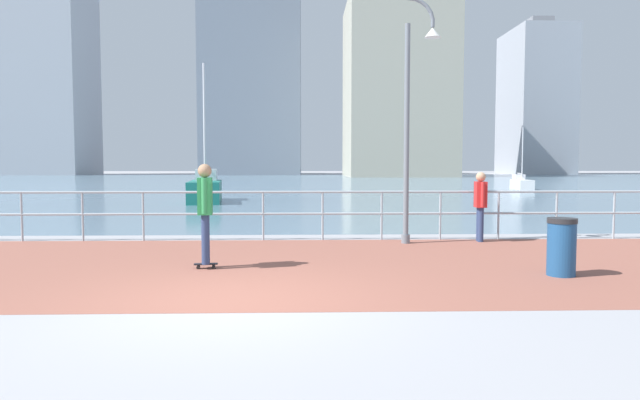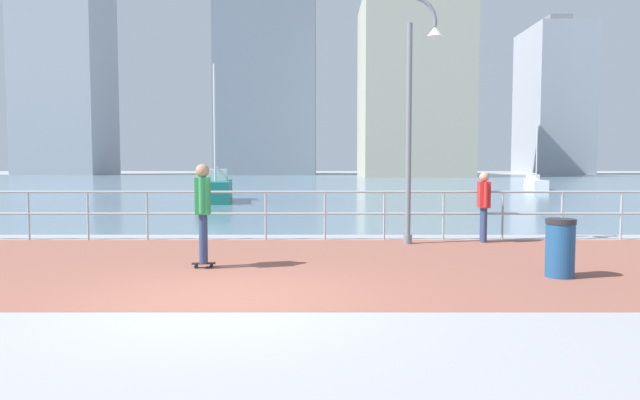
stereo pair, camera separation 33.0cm
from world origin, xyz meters
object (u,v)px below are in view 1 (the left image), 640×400
at_px(skateboarder, 205,206).
at_px(sailboat_yellow, 521,183).
at_px(bystander, 480,201).
at_px(lamppost, 414,108).
at_px(sailboat_ivory, 206,189).
at_px(trash_bin, 562,247).

relative_size(skateboarder, sailboat_yellow, 0.40).
bearing_deg(bystander, lamppost, -170.36).
bearing_deg(sailboat_ivory, skateboarder, -79.99).
xyz_separation_m(lamppost, sailboat_ivory, (-7.21, 14.44, -2.41)).
xyz_separation_m(lamppost, bystander, (1.62, 0.28, -2.09)).
bearing_deg(sailboat_yellow, lamppost, -116.05).
bearing_deg(skateboarder, lamppost, 35.10).
bearing_deg(skateboarder, bystander, 28.95).
bearing_deg(skateboarder, sailboat_ivory, 100.01).
distance_m(skateboarder, bystander, 6.60).
bearing_deg(bystander, sailboat_yellow, 66.52).
relative_size(trash_bin, sailboat_yellow, 0.21).
bearing_deg(sailboat_ivory, lamppost, -63.46).
xyz_separation_m(trash_bin, sailboat_ivory, (-8.87, 18.13, 0.16)).
relative_size(skateboarder, trash_bin, 1.93).
distance_m(trash_bin, sailboat_ivory, 20.19).
height_order(bystander, sailboat_yellow, sailboat_yellow).
distance_m(lamppost, sailboat_yellow, 30.81).
height_order(bystander, sailboat_ivory, sailboat_ivory).
distance_m(lamppost, trash_bin, 4.80).
relative_size(lamppost, skateboarder, 3.06).
bearing_deg(lamppost, sailboat_ivory, 116.54).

